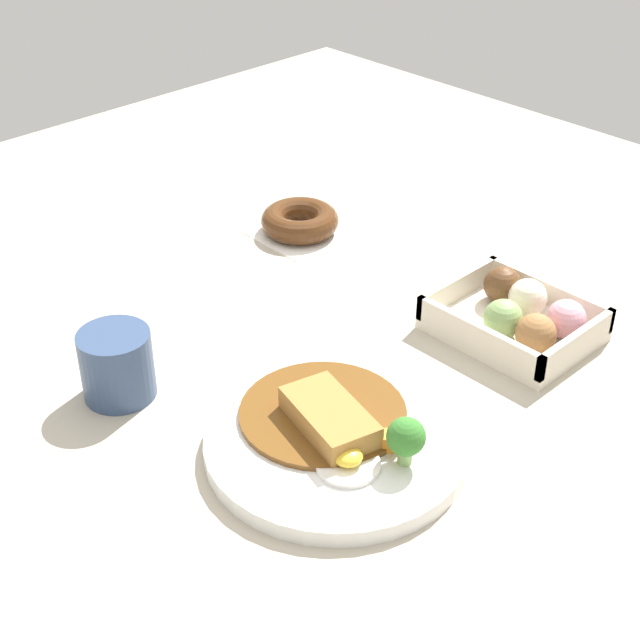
% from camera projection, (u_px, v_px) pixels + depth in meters
% --- Properties ---
extents(ground_plane, '(1.60, 1.60, 0.00)m').
position_uv_depth(ground_plane, '(313.00, 347.00, 1.07)').
color(ground_plane, '#B2A893').
extents(curry_plate, '(0.26, 0.26, 0.07)m').
position_uv_depth(curry_plate, '(337.00, 438.00, 0.92)').
color(curry_plate, white).
rests_on(curry_plate, ground_plane).
extents(donut_box, '(0.17, 0.14, 0.06)m').
position_uv_depth(donut_box, '(520.00, 317.00, 1.08)').
color(donut_box, beige).
rests_on(donut_box, ground_plane).
extents(chocolate_ring_donut, '(0.12, 0.12, 0.04)m').
position_uv_depth(chocolate_ring_donut, '(300.00, 221.00, 1.30)').
color(chocolate_ring_donut, white).
rests_on(chocolate_ring_donut, ground_plane).
extents(coffee_mug, '(0.08, 0.08, 0.08)m').
position_uv_depth(coffee_mug, '(117.00, 365.00, 0.98)').
color(coffee_mug, '#33476B').
rests_on(coffee_mug, ground_plane).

